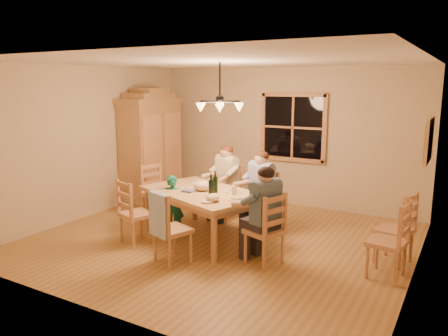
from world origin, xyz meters
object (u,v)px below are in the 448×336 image
Objects in this scene: chair_far_right at (260,213)px; armoire at (151,150)px; wine_bottle_a at (215,182)px; adult_woman at (226,173)px; adult_slate_man at (265,203)px; chair_near_right at (173,241)px; chair_end_left at (157,202)px; chair_end_right at (264,242)px; chair_near_left at (137,224)px; chandelier at (220,105)px; child at (173,206)px; chair_spare_back at (393,241)px; adult_plaid_man at (261,181)px; dining_table at (203,197)px; chair_spare_front at (386,254)px; chair_far_left at (226,203)px; wine_bottle_b at (211,185)px.

armoire is at bearing 5.95° from chair_far_right.
adult_woman is at bearing 110.56° from wine_bottle_a.
armoire is 3.84m from adult_slate_man.
chair_near_right is 1.00× the size of chair_end_left.
chair_end_left is at bearing 90.00° from chair_end_right.
adult_woman is (1.09, 0.57, 0.54)m from chair_end_left.
chair_near_left is at bearing -56.21° from armoire.
child is (-0.76, -0.17, -1.59)m from chandelier.
chair_end_right is at bearing -28.26° from armoire.
chandelier is 0.78× the size of chair_spare_back.
chandelier is at bearing 82.43° from adult_plaid_man.
chair_end_left is at bearing 46.74° from adult_woman.
chair_far_right is at bearing -44.21° from adult_plaid_man.
chair_end_left and chair_end_right have the same top height.
chandelier reaches higher than adult_woman.
chair_end_right is 1.41m from adult_plaid_man.
chair_far_right is 1.31m from chair_end_right.
chair_spare_front is at bearing -1.42° from dining_table.
chair_far_right and chair_spare_back have the same top height.
wine_bottle_a reaches higher than chair_near_right.
chair_end_right is at bearing -23.29° from wine_bottle_a.
chair_far_left is at bearing 110.56° from wine_bottle_a.
chair_end_right is (1.99, 0.26, 0.00)m from chair_near_left.
adult_plaid_man is (1.39, 1.42, 0.54)m from chair_near_left.
chair_spare_front is (1.50, 0.37, -0.54)m from adult_slate_man.
adult_woman is at bearing 94.11° from chair_spare_back.
chair_far_right is 2.24m from chair_spare_front.
chandelier reaches higher than chair_end_left.
chair_spare_front is at bearing -57.02° from adult_slate_man.
chair_spare_back is at bearing 37.47° from chair_near_left.
chandelier is at bearing 17.08° from wine_bottle_a.
wine_bottle_a is 0.33× the size of chair_spare_back.
chair_spare_back is at bearing 9.95° from chandelier.
wine_bottle_b reaches higher than dining_table.
wine_bottle_a is at bearing 129.79° from adult_woman.
chair_far_left reaches higher than dining_table.
chair_far_right is 1.00× the size of chair_spare_back.
chair_far_left is 1.00× the size of chair_spare_front.
chair_far_right is 1.13× the size of adult_slate_man.
chair_near_right is 1.13× the size of adult_plaid_man.
chair_far_left is 1.00× the size of chair_end_right.
adult_slate_man is at bearing 90.00° from chair_end_left.
wine_bottle_b is (-0.03, -0.22, -1.15)m from chandelier.
chandelier is at bearing -22.40° from child.
chair_far_left is (-0.15, 1.00, -0.36)m from dining_table.
chair_far_right is (0.80, -0.28, 0.00)m from chair_far_left.
adult_plaid_man reaches higher than chair_end_left.
dining_table is 2.20× the size of chair_near_left.
chair_near_left is 2.01m from chair_end_right.
chair_near_left is at bearing 90.00° from adult_woman.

